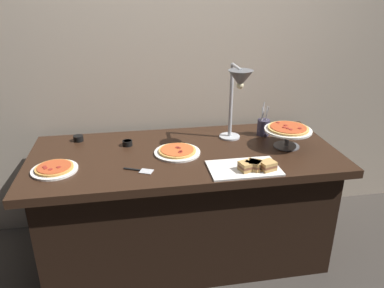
% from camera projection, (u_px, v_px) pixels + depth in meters
% --- Properties ---
extents(ground_plane, '(8.00, 8.00, 0.00)m').
position_uv_depth(ground_plane, '(186.00, 251.00, 2.60)').
color(ground_plane, '#38332D').
extents(back_wall, '(4.40, 0.04, 2.40)m').
position_uv_depth(back_wall, '(174.00, 65.00, 2.58)').
color(back_wall, '#B7A893').
rests_on(back_wall, ground_plane).
extents(buffet_table, '(1.90, 0.84, 0.76)m').
position_uv_depth(buffet_table, '(185.00, 203.00, 2.45)').
color(buffet_table, black).
rests_on(buffet_table, ground_plane).
extents(heat_lamp, '(0.15, 0.33, 0.51)m').
position_uv_depth(heat_lamp, '(238.00, 86.00, 2.24)').
color(heat_lamp, '#B7BABF').
rests_on(heat_lamp, buffet_table).
extents(pizza_plate_front, '(0.25, 0.25, 0.03)m').
position_uv_depth(pizza_plate_front, '(54.00, 169.00, 2.06)').
color(pizza_plate_front, white).
rests_on(pizza_plate_front, buffet_table).
extents(pizza_plate_center, '(0.28, 0.28, 0.03)m').
position_uv_depth(pizza_plate_center, '(177.00, 151.00, 2.28)').
color(pizza_plate_center, white).
rests_on(pizza_plate_center, buffet_table).
extents(pizza_plate_raised_stand, '(0.30, 0.30, 0.14)m').
position_uv_depth(pizza_plate_raised_stand, '(288.00, 131.00, 2.34)').
color(pizza_plate_raised_stand, '#595B60').
rests_on(pizza_plate_raised_stand, buffet_table).
extents(sandwich_platter, '(0.40, 0.25, 0.06)m').
position_uv_depth(sandwich_platter, '(250.00, 167.00, 2.06)').
color(sandwich_platter, white).
rests_on(sandwich_platter, buffet_table).
extents(sauce_cup_near, '(0.06, 0.06, 0.04)m').
position_uv_depth(sauce_cup_near, '(78.00, 138.00, 2.46)').
color(sauce_cup_near, black).
rests_on(sauce_cup_near, buffet_table).
extents(sauce_cup_far, '(0.06, 0.06, 0.03)m').
position_uv_depth(sauce_cup_far, '(127.00, 143.00, 2.39)').
color(sauce_cup_far, black).
rests_on(sauce_cup_far, buffet_table).
extents(utensil_holder, '(0.08, 0.08, 0.23)m').
position_uv_depth(utensil_holder, '(263.00, 127.00, 2.54)').
color(utensil_holder, '#383347').
rests_on(utensil_holder, buffet_table).
extents(serving_spatula, '(0.17, 0.10, 0.01)m').
position_uv_depth(serving_spatula, '(139.00, 170.00, 2.06)').
color(serving_spatula, '#B7BABF').
rests_on(serving_spatula, buffet_table).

